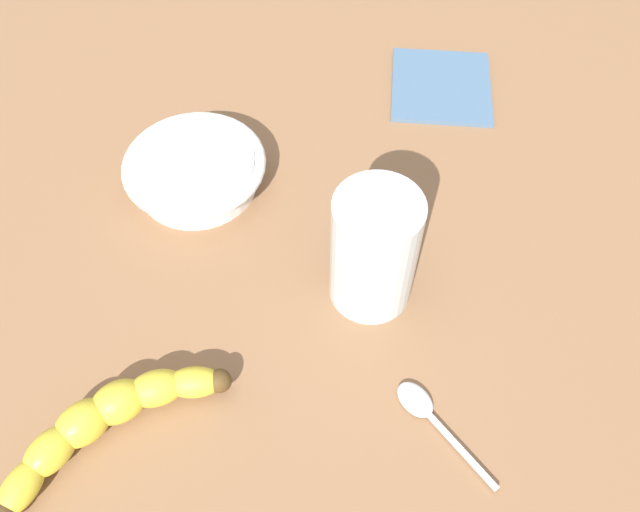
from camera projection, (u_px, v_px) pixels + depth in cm
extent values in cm
cube|color=#8C6241|center=(261.00, 265.00, 65.13)|extent=(120.00, 120.00, 3.00)
ellipsoid|color=yellow|center=(194.00, 382.00, 54.53)|extent=(2.70, 4.74, 2.63)
ellipsoid|color=yellow|center=(156.00, 388.00, 54.23)|extent=(3.96, 5.23, 3.07)
ellipsoid|color=yellow|center=(119.00, 402.00, 53.55)|extent=(5.13, 5.73, 3.50)
ellipsoid|color=yellow|center=(83.00, 423.00, 52.53)|extent=(5.62, 5.87, 3.50)
ellipsoid|color=yellow|center=(50.00, 452.00, 51.22)|extent=(5.57, 5.39, 3.07)
ellipsoid|color=yellow|center=(21.00, 487.00, 49.68)|extent=(5.39, 4.54, 2.63)
sphere|color=#513819|center=(220.00, 381.00, 54.60)|extent=(2.05, 2.05, 2.05)
cylinder|color=silver|center=(374.00, 251.00, 56.60)|extent=(7.63, 7.63, 12.53)
cylinder|color=gray|center=(374.00, 253.00, 56.82)|extent=(7.13, 7.13, 11.48)
cylinder|color=white|center=(196.00, 172.00, 67.68)|extent=(12.44, 12.44, 3.68)
torus|color=white|center=(194.00, 164.00, 66.65)|extent=(14.72, 14.72, 1.20)
ellipsoid|color=silver|center=(415.00, 400.00, 55.09)|extent=(4.33, 3.99, 0.80)
cube|color=silver|center=(459.00, 447.00, 52.78)|extent=(7.35, 5.13, 0.25)
cube|color=slate|center=(441.00, 86.00, 77.45)|extent=(14.17, 13.46, 0.60)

